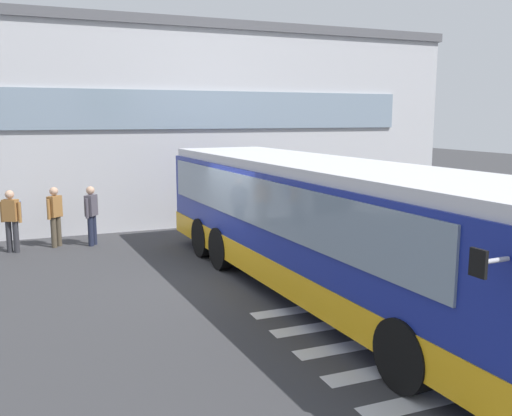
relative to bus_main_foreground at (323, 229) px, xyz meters
The scene contains 8 objects.
ground_plane 2.68m from the bus_main_foreground, 133.49° to the left, with size 80.00×90.00×0.02m, color #353538.
bay_paint_stripes 2.88m from the bus_main_foreground, 80.83° to the right, with size 4.40×3.96×0.01m.
terminal_building 13.64m from the bus_main_foreground, 99.72° to the left, with size 22.95×13.80×6.65m.
bus_main_foreground is the anchor object (origin of this frame).
passenger_near_column 8.57m from the bus_main_foreground, 134.25° to the left, with size 0.53×0.49×1.68m.
passenger_by_doorway 8.04m from the bus_main_foreground, 127.51° to the left, with size 0.42×0.46×1.68m.
passenger_at_curb_edge 7.34m from the bus_main_foreground, 122.49° to the left, with size 0.39×0.51×1.68m.
safety_bollard_yellow 5.48m from the bus_main_foreground, 77.68° to the left, with size 0.18×0.18×0.90m, color yellow.
Camera 1 is at (-3.66, -11.20, 3.56)m, focal length 38.44 mm.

